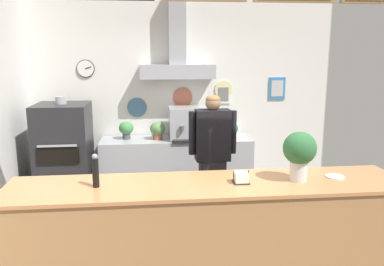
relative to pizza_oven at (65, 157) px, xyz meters
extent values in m
cube|color=#9E9E99|center=(1.62, 0.62, 0.80)|extent=(4.49, 0.12, 3.03)
cube|color=white|center=(1.62, 0.55, 0.80)|extent=(4.45, 0.01, 2.99)
cylinder|color=black|center=(0.25, 0.54, 1.15)|extent=(0.25, 0.02, 0.25)
cylinder|color=white|center=(0.25, 0.52, 1.15)|extent=(0.23, 0.01, 0.23)
cube|color=black|center=(0.29, 0.52, 1.16)|extent=(0.09, 0.01, 0.04)
cylinder|color=teal|center=(0.96, 0.53, 0.58)|extent=(0.29, 0.02, 0.29)
cylinder|color=#C1664C|center=(1.63, 0.53, 0.72)|extent=(0.29, 0.02, 0.29)
cylinder|color=beige|center=(2.24, 0.53, 0.83)|extent=(0.26, 0.02, 0.26)
cube|color=teal|center=(3.06, 0.54, 0.84)|extent=(0.25, 0.02, 0.33)
cube|color=#BEBEBE|center=(3.06, 0.53, 0.84)|extent=(0.18, 0.01, 0.24)
cube|color=white|center=(2.24, 0.54, 0.76)|extent=(0.22, 0.02, 0.28)
cube|color=slate|center=(2.24, 0.53, 0.76)|extent=(0.16, 0.01, 0.20)
cube|color=#A3A5AD|center=(1.55, 0.40, 1.10)|extent=(1.06, 0.31, 0.20)
cube|color=#A3A5AD|center=(1.55, 0.44, 1.73)|extent=(0.24, 0.24, 1.06)
cube|color=#B77F4C|center=(1.62, -2.16, -0.22)|extent=(3.28, 0.67, 0.99)
cube|color=#CF8550|center=(1.62, -2.16, 0.29)|extent=(3.34, 0.70, 0.03)
cube|color=#A3A5AD|center=(1.51, 0.22, -0.27)|extent=(2.12, 0.61, 0.89)
cube|color=gray|center=(1.51, 0.22, -0.56)|extent=(2.02, 0.56, 0.02)
cube|color=#232326|center=(0.00, 0.00, 0.00)|extent=(0.68, 0.71, 1.43)
cube|color=black|center=(0.00, -0.37, 0.11)|extent=(0.51, 0.02, 0.20)
cube|color=#A3A5AD|center=(0.00, -0.38, 0.24)|extent=(0.48, 0.02, 0.02)
cylinder|color=#A3A5AD|center=(0.00, 0.00, 0.76)|extent=(0.14, 0.14, 0.10)
cube|color=#232328|center=(1.86, -0.88, -0.28)|extent=(0.30, 0.20, 0.86)
cube|color=black|center=(1.86, -0.88, 0.44)|extent=(0.40, 0.23, 0.59)
cylinder|color=black|center=(2.10, -0.88, 0.47)|extent=(0.08, 0.08, 0.50)
cylinder|color=black|center=(1.62, -0.88, 0.47)|extent=(0.08, 0.08, 0.50)
sphere|color=#997056|center=(1.86, -0.88, 0.81)|extent=(0.18, 0.18, 0.18)
ellipsoid|color=olive|center=(1.86, -0.88, 0.85)|extent=(0.17, 0.17, 0.10)
cube|color=#A3A5AD|center=(1.67, 0.20, 0.39)|extent=(0.52, 0.44, 0.44)
cylinder|color=#4C4C51|center=(1.57, -0.06, 0.37)|extent=(0.06, 0.06, 0.06)
cube|color=black|center=(1.67, -0.07, 0.19)|extent=(0.46, 0.10, 0.04)
sphere|color=black|center=(1.83, -0.05, 0.48)|extent=(0.04, 0.04, 0.04)
cylinder|color=beige|center=(2.32, 0.21, 0.20)|extent=(0.11, 0.11, 0.07)
ellipsoid|color=#2D6638|center=(2.32, 0.21, 0.30)|extent=(0.18, 0.18, 0.16)
cylinder|color=#4C4C51|center=(0.81, 0.25, 0.21)|extent=(0.11, 0.11, 0.09)
ellipsoid|color=#47894C|center=(0.81, 0.25, 0.33)|extent=(0.20, 0.20, 0.18)
cylinder|color=#9E563D|center=(1.25, 0.18, 0.21)|extent=(0.13, 0.13, 0.08)
ellipsoid|color=#5B844C|center=(1.25, 0.18, 0.32)|extent=(0.21, 0.21, 0.19)
cylinder|color=#4C4C51|center=(2.00, 0.24, 0.20)|extent=(0.13, 0.13, 0.06)
ellipsoid|color=#47894C|center=(2.00, 0.24, 0.32)|extent=(0.25, 0.25, 0.23)
cylinder|color=silver|center=(2.38, -2.18, 0.40)|extent=(0.15, 0.15, 0.19)
cylinder|color=gray|center=(2.38, -2.18, 0.34)|extent=(0.13, 0.13, 0.06)
ellipsoid|color=#2D6638|center=(2.38, -2.18, 0.59)|extent=(0.28, 0.28, 0.28)
cylinder|color=black|center=(0.70, -2.16, 0.42)|extent=(0.05, 0.05, 0.23)
sphere|color=gray|center=(0.70, -2.16, 0.56)|extent=(0.05, 0.05, 0.05)
cylinder|color=white|center=(2.74, -2.13, 0.31)|extent=(0.16, 0.16, 0.01)
cube|color=#262628|center=(1.89, -2.18, 0.31)|extent=(0.13, 0.13, 0.01)
cylinder|color=#262628|center=(1.83, -2.18, 0.36)|extent=(0.01, 0.01, 0.11)
cylinder|color=#262628|center=(1.95, -2.18, 0.36)|extent=(0.01, 0.01, 0.11)
cube|color=white|center=(1.89, -2.18, 0.35)|extent=(0.11, 0.11, 0.09)
camera|label=1|loc=(1.15, -5.25, 1.37)|focal=36.90mm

